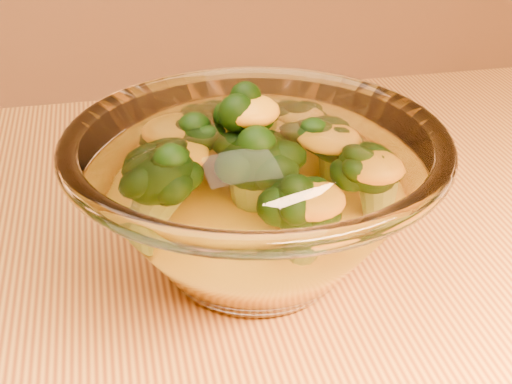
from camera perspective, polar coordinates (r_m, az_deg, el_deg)
glass_bowl at (r=0.47m, az=-0.00°, el=-0.57°), size 0.25×0.25×0.11m
cheese_sauce at (r=0.48m, az=-0.00°, el=-2.95°), size 0.14×0.14×0.04m
broccoli_heap at (r=0.47m, az=-0.91°, el=2.02°), size 0.17×0.15×0.09m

